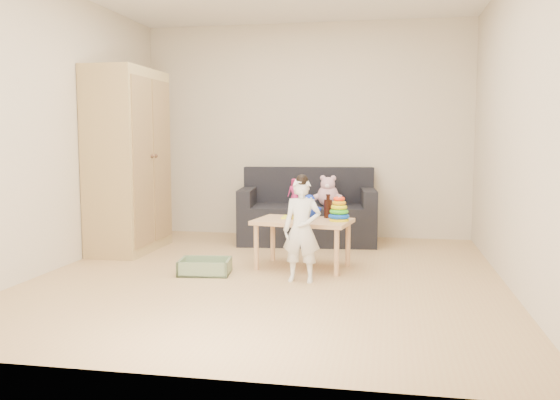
% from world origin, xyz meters
% --- Properties ---
extents(room, '(4.50, 4.50, 4.50)m').
position_xyz_m(room, '(0.00, 0.00, 1.30)').
color(room, tan).
rests_on(room, ground).
extents(wardrobe, '(0.54, 1.08, 1.94)m').
position_xyz_m(wardrobe, '(-1.72, 0.91, 0.97)').
color(wardrobe, tan).
rests_on(wardrobe, ground).
extents(sofa, '(1.62, 0.93, 0.44)m').
position_xyz_m(sofa, '(0.10, 1.72, 0.22)').
color(sofa, black).
rests_on(sofa, ground).
extents(play_table, '(0.95, 0.68, 0.46)m').
position_xyz_m(play_table, '(0.24, 0.37, 0.23)').
color(play_table, tan).
rests_on(play_table, ground).
extents(storage_bin, '(0.49, 0.39, 0.13)m').
position_xyz_m(storage_bin, '(-0.58, -0.02, 0.07)').
color(storage_bin, gray).
rests_on(storage_bin, ground).
extents(toddler, '(0.33, 0.23, 0.86)m').
position_xyz_m(toddler, '(0.31, -0.14, 0.43)').
color(toddler, white).
rests_on(toddler, ground).
extents(pink_bear, '(0.31, 0.29, 0.29)m').
position_xyz_m(pink_bear, '(0.34, 1.72, 0.58)').
color(pink_bear, '#DEA3B3').
rests_on(pink_bear, sofa).
extents(doll, '(0.17, 0.13, 0.31)m').
position_xyz_m(doll, '(-0.05, 1.69, 0.59)').
color(doll, '#E92B79').
rests_on(doll, sofa).
extents(ring_stacker, '(0.20, 0.20, 0.22)m').
position_xyz_m(ring_stacker, '(0.58, 0.36, 0.55)').
color(ring_stacker, '#FFE80D').
rests_on(ring_stacker, play_table).
extents(brown_bottle, '(0.08, 0.08, 0.22)m').
position_xyz_m(brown_bottle, '(0.46, 0.54, 0.55)').
color(brown_bottle, black).
rests_on(brown_bottle, play_table).
extents(blue_plush, '(0.20, 0.16, 0.22)m').
position_xyz_m(blue_plush, '(0.28, 0.55, 0.57)').
color(blue_plush, '#1735D4').
rests_on(blue_plush, play_table).
extents(wooden_figure, '(0.05, 0.04, 0.10)m').
position_xyz_m(wooden_figure, '(0.13, 0.36, 0.51)').
color(wooden_figure, brown).
rests_on(wooden_figure, play_table).
extents(yellow_book, '(0.21, 0.21, 0.02)m').
position_xyz_m(yellow_book, '(0.14, 0.47, 0.47)').
color(yellow_book, '#FFFB1A').
rests_on(yellow_book, play_table).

